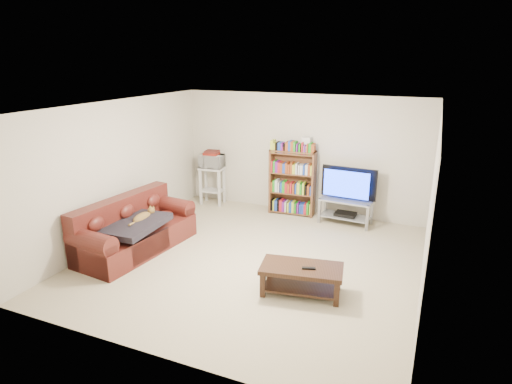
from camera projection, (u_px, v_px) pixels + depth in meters
The scene contains 19 objects.
floor at pixel (252, 260), 6.78m from camera, with size 5.00×5.00×0.00m, color beige.
ceiling at pixel (252, 107), 6.06m from camera, with size 5.00×5.00×0.00m, color white.
wall_back at pixel (301, 154), 8.62m from camera, with size 5.00×5.00×0.00m, color silver.
wall_front at pixel (152, 255), 4.22m from camera, with size 5.00×5.00×0.00m, color silver.
wall_left at pixel (118, 171), 7.35m from camera, with size 5.00×5.00×0.00m, color silver.
wall_right at pixel (430, 209), 5.50m from camera, with size 5.00×5.00×0.00m, color silver.
sofa at pixel (133, 232), 7.07m from camera, with size 1.11×2.14×0.88m.
blanket at pixel (134, 225), 6.81m from camera, with size 0.79×1.03×0.10m, color black.
cat at pixel (142, 217), 6.95m from camera, with size 0.22×0.56×0.17m, color brown, non-canonical shape.
coffee_table at pixel (301, 275), 5.75m from camera, with size 1.17×0.72×0.40m.
remote at pixel (309, 268), 5.64m from camera, with size 0.18×0.05×0.02m, color black.
tv_stand at pixel (346, 207), 8.17m from camera, with size 1.01×0.51×0.49m.
television at pixel (347, 184), 8.03m from camera, with size 1.05×0.14×0.61m, color black.
dvd_player at pixel (345, 214), 8.21m from camera, with size 0.39×0.27×0.06m, color black.
bookshelf at pixel (292, 182), 8.59m from camera, with size 0.93×0.33×1.32m.
shelf_clutter at pixel (298, 145), 8.35m from camera, with size 0.67×0.23×0.28m.
microwave_stand at pixel (212, 181), 9.24m from camera, with size 0.54×0.42×0.82m.
microwave at pixel (212, 161), 9.11m from camera, with size 0.50×0.34×0.28m, color silver.
game_boxes at pixel (211, 154), 9.06m from camera, with size 0.30×0.26×0.05m, color maroon.
Camera 1 is at (2.44, -5.64, 3.07)m, focal length 30.00 mm.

